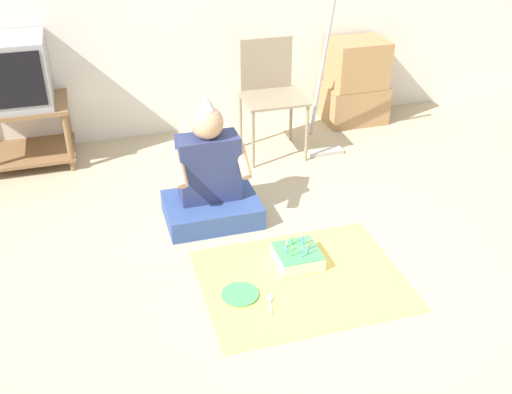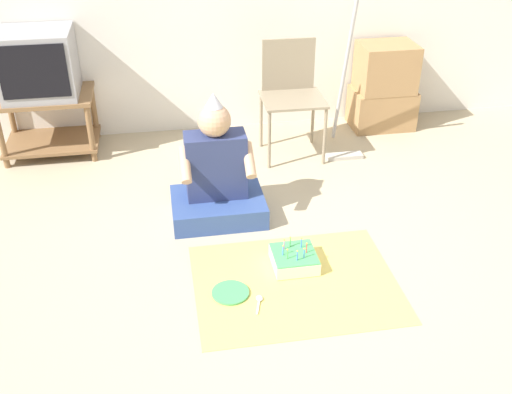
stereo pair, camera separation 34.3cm
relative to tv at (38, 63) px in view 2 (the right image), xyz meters
name	(u,v)px [view 2 (the right image)]	position (x,y,z in m)	size (l,w,h in m)	color
ground_plane	(323,290)	(1.64, -2.01, -0.71)	(16.00, 16.00, 0.00)	tan
tv_stand	(49,118)	(0.00, 0.00, -0.43)	(0.70, 0.49, 0.47)	olive
tv	(38,63)	(0.00, 0.00, 0.00)	(0.53, 0.48, 0.48)	#99999E
folding_chair	(291,89)	(1.83, -0.29, -0.20)	(0.46, 0.42, 0.86)	gray
cardboard_box_stack	(384,87)	(2.70, 0.03, -0.37)	(0.51, 0.36, 0.71)	#A87F51
dust_mop	(344,110)	(2.22, -0.41, -0.35)	(0.28, 0.38, 1.24)	#B2ADA3
person_seated	(217,180)	(1.16, -1.14, -0.45)	(0.59, 0.44, 0.83)	#334C8C
party_cloth	(295,283)	(1.50, -1.92, -0.71)	(1.12, 0.87, 0.01)	#EAD666
birthday_cake	(294,259)	(1.53, -1.77, -0.67)	(0.25, 0.25, 0.15)	#F4E0C6
paper_plate	(230,292)	(1.14, -1.95, -0.70)	(0.20, 0.20, 0.01)	#4CB266
plastic_spoon_near	(259,300)	(1.28, -2.04, -0.70)	(0.06, 0.14, 0.01)	white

